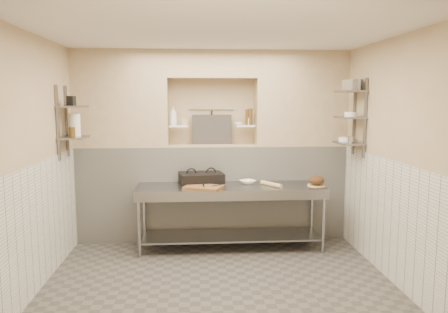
{
  "coord_description": "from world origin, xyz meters",
  "views": [
    {
      "loc": [
        -0.28,
        -4.75,
        2.08
      ],
      "look_at": [
        0.12,
        0.9,
        1.35
      ],
      "focal_mm": 35.0,
      "sensor_mm": 36.0,
      "label": 1
    }
  ],
  "objects": [
    {
      "name": "wall_right",
      "position": [
        2.05,
        0.0,
        1.4
      ],
      "size": [
        0.1,
        3.9,
        2.8
      ],
      "primitive_type": "cube",
      "color": "tan",
      "rests_on": "ground"
    },
    {
      "name": "ceiling",
      "position": [
        0.0,
        0.0,
        2.85
      ],
      "size": [
        4.0,
        3.9,
        0.1
      ],
      "primitive_type": "cube",
      "color": "silver",
      "rests_on": "ground"
    },
    {
      "name": "backwall_pillar_left",
      "position": [
        -1.33,
        1.75,
        2.1
      ],
      "size": [
        1.35,
        0.4,
        1.4
      ],
      "primitive_type": "cube",
      "color": "tan",
      "rests_on": "backwall_lower"
    },
    {
      "name": "wall_shelf_right_mid",
      "position": [
        1.84,
        1.05,
        1.85
      ],
      "size": [
        0.3,
        0.5,
        0.02
      ],
      "primitive_type": "cube",
      "color": "slate",
      "rests_on": "wall_right"
    },
    {
      "name": "wall_shelf_left_lower",
      "position": [
        -1.84,
        1.05,
        1.6
      ],
      "size": [
        0.3,
        0.5,
        0.02
      ],
      "primitive_type": "cube",
      "color": "slate",
      "rests_on": "wall_left"
    },
    {
      "name": "wall_shelf_right_lower",
      "position": [
        1.84,
        1.05,
        1.5
      ],
      "size": [
        0.3,
        0.5,
        0.02
      ],
      "primitive_type": "cube",
      "color": "slate",
      "rests_on": "wall_right"
    },
    {
      "name": "wall_shelf_left_upper",
      "position": [
        -1.84,
        1.05,
        2.0
      ],
      "size": [
        0.3,
        0.5,
        0.03
      ],
      "primitive_type": "cube",
      "color": "slate",
      "rests_on": "wall_left"
    },
    {
      "name": "condiment_c",
      "position": [
        0.57,
        1.73,
        1.77
      ],
      "size": [
        0.06,
        0.06,
        0.11
      ],
      "primitive_type": "cylinder",
      "color": "white",
      "rests_on": "alcove_shelf_right"
    },
    {
      "name": "condiment_a",
      "position": [
        0.57,
        1.73,
        1.83
      ],
      "size": [
        0.07,
        0.07,
        0.24
      ],
      "primitive_type": "cylinder",
      "color": "#4A3214",
      "rests_on": "alcove_shelf_right"
    },
    {
      "name": "backwall_header",
      "position": [
        0.0,
        1.75,
        2.6
      ],
      "size": [
        1.3,
        0.4,
        0.4
      ],
      "primitive_type": "cube",
      "color": "tan",
      "rests_on": "backwall_lower"
    },
    {
      "name": "hanging_steel",
      "position": [
        0.0,
        1.9,
        1.78
      ],
      "size": [
        0.02,
        0.02,
        0.3
      ],
      "primitive_type": "cylinder",
      "color": "black",
      "rests_on": "utensil_rail"
    },
    {
      "name": "knife_blade",
      "position": [
        0.07,
        1.02,
        0.95
      ],
      "size": [
        0.22,
        0.17,
        0.01
      ],
      "primitive_type": "cube",
      "rotation": [
        0.0,
        0.0,
        0.63
      ],
      "color": "gray",
      "rests_on": "cutting_board"
    },
    {
      "name": "backwall_pillar_right",
      "position": [
        1.33,
        1.75,
        2.1
      ],
      "size": [
        1.35,
        0.4,
        1.4
      ],
      "primitive_type": "cube",
      "color": "tan",
      "rests_on": "backwall_lower"
    },
    {
      "name": "jar_left",
      "position": [
        -1.84,
        0.97,
        1.68
      ],
      "size": [
        0.08,
        0.08,
        0.13
      ],
      "primitive_type": "cylinder",
      "color": "#4A3214",
      "rests_on": "wall_shelf_left_lower"
    },
    {
      "name": "condiment_b",
      "position": [
        0.53,
        1.76,
        1.83
      ],
      "size": [
        0.06,
        0.06,
        0.23
      ],
      "primitive_type": "cylinder",
      "color": "#4A3214",
      "rests_on": "alcove_shelf_right"
    },
    {
      "name": "shelf_rail_left_b",
      "position": [
        -1.98,
        0.85,
        1.8
      ],
      "size": [
        0.03,
        0.03,
        0.95
      ],
      "primitive_type": "cube",
      "color": "slate",
      "rests_on": "wall_left"
    },
    {
      "name": "box_left_upper",
      "position": [
        -1.84,
        1.01,
        2.07
      ],
      "size": [
        0.11,
        0.11,
        0.12
      ],
      "primitive_type": "cube",
      "rotation": [
        0.0,
        0.0,
        -0.23
      ],
      "color": "black",
      "rests_on": "wall_shelf_left_upper"
    },
    {
      "name": "mixing_bowl",
      "position": [
        0.48,
        1.32,
        0.93
      ],
      "size": [
        0.28,
        0.28,
        0.05
      ],
      "primitive_type": "imported",
      "rotation": [
        0.0,
        0.0,
        0.42
      ],
      "color": "white",
      "rests_on": "prep_table"
    },
    {
      "name": "cutting_board",
      "position": [
        -0.15,
        0.98,
        0.92
      ],
      "size": [
        0.58,
        0.5,
        0.04
      ],
      "primitive_type": "cube",
      "rotation": [
        0.0,
        0.0,
        -0.38
      ],
      "color": "brown",
      "rests_on": "prep_table"
    },
    {
      "name": "shelf_rail_left_a",
      "position": [
        -1.98,
        1.25,
        1.8
      ],
      "size": [
        0.03,
        0.03,
        0.95
      ],
      "primitive_type": "cube",
      "color": "slate",
      "rests_on": "wall_left"
    },
    {
      "name": "bread_board",
      "position": [
        1.42,
        1.1,
        0.91
      ],
      "size": [
        0.25,
        0.25,
        0.01
      ],
      "primitive_type": "cylinder",
      "color": "#D6BD7F",
      "rests_on": "prep_table"
    },
    {
      "name": "bottle_soap",
      "position": [
        -0.58,
        1.74,
        1.86
      ],
      "size": [
        0.12,
        0.12,
        0.29
      ],
      "primitive_type": "imported",
      "rotation": [
        0.0,
        0.0,
        -0.06
      ],
      "color": "white",
      "rests_on": "alcove_shelf_left"
    },
    {
      "name": "panini_press",
      "position": [
        -0.18,
        1.33,
        0.98
      ],
      "size": [
        0.66,
        0.53,
        0.16
      ],
      "rotation": [
        0.0,
        0.0,
        0.16
      ],
      "color": "black",
      "rests_on": "prep_table"
    },
    {
      "name": "wall_front",
      "position": [
        0.0,
        -2.0,
        1.4
      ],
      "size": [
        4.0,
        0.1,
        2.8
      ],
      "primitive_type": "cube",
      "color": "tan",
      "rests_on": "ground"
    },
    {
      "name": "basket_right",
      "position": [
        1.84,
        0.99,
        2.28
      ],
      "size": [
        0.24,
        0.27,
        0.14
      ],
      "primitive_type": "cube",
      "rotation": [
        0.0,
        0.0,
        0.32
      ],
      "color": "gray",
      "rests_on": "wall_shelf_right_upper"
    },
    {
      "name": "jug_left",
      "position": [
        -1.84,
        1.12,
        1.76
      ],
      "size": [
        0.15,
        0.15,
        0.29
      ],
      "primitive_type": "cylinder",
      "color": "white",
      "rests_on": "wall_shelf_left_lower"
    },
    {
      "name": "utensil_rail",
      "position": [
        0.0,
        1.92,
        1.95
      ],
      "size": [
        0.7,
        0.02,
        0.02
      ],
      "primitive_type": "cylinder",
      "rotation": [
        0.0,
        1.57,
        0.0
      ],
      "color": "gray",
      "rests_on": "wall_back"
    },
    {
      "name": "bread_loaf",
      "position": [
        1.42,
        1.1,
        0.98
      ],
      "size": [
        0.22,
        0.22,
        0.13
      ],
      "primitive_type": "ellipsoid",
      "color": "#4C2D19",
      "rests_on": "bread_board"
    },
    {
      "name": "bowl_right_mid",
      "position": [
        1.84,
        1.01,
        1.89
      ],
      "size": [
        0.17,
        0.17,
        0.06
      ],
      "primitive_type": "cylinder",
      "color": "white",
      "rests_on": "wall_shelf_right_mid"
    },
    {
      "name": "wainscot_right",
      "position": [
        1.99,
        0.0,
        0.7
      ],
      "size": [
        0.02,
        3.9,
        1.4
      ],
      "primitive_type": "cube",
      "color": "silver",
      "rests_on": "floor"
    },
    {
      "name": "canister_right",
      "position": [
        1.84,
        0.96,
        1.56
      ],
      "size": [
        0.09,
        0.09,
        0.09
      ],
      "primitive_type": "cylinder",
      "color": "gray",
      "rests_on": "wall_shelf_right_lower"
    },
    {
      "name": "alcove_sill",
      "position": [
        0.0,
        1.75,
        1.41
      ],
      "size": [
        1.3,
        0.4,
        0.02
      ],
      "primitive_type": "cube",
      "color": "tan",
      "rests_on": "backwall_lower"
    },
    {
      "name": "prep_table",
      "position": [
        0.23,
        1.18,
        0.64
      ],
      "size": [
        2.6,
        0.7,
        0.9
      ],
      "color": "gray",
      "rests_on": "floor"
    },
    {
      "name": "splash_panel",
      "position": [
        0.0,
        1.85,
        1.64
      ],
      "size": [
        0.6,
        0.08,
        0.45
      ],
      "primitive_type": "cube",
      "rotation": [
        -0.14,
        0.0,
        0.0
      ],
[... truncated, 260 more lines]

